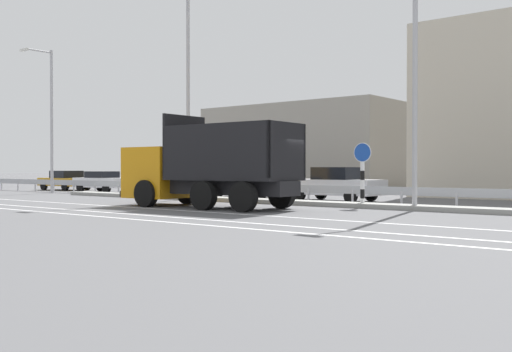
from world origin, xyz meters
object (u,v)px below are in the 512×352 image
parked_car_0 (66,180)px  street_lamp_1 (186,87)px  parked_car_1 (103,181)px  parked_car_3 (250,183)px  parked_car_4 (336,184)px  street_lamp_0 (50,114)px  median_road_sign (362,173)px  street_lamp_2 (413,65)px  dump_truck (192,175)px  parked_car_2 (177,183)px

parked_car_0 → street_lamp_1: bearing=-104.8°
street_lamp_1 → parked_car_1: (-10.55, 3.10, -4.66)m
parked_car_3 → parked_car_4: bearing=89.9°
parked_car_1 → parked_car_4: (16.82, 0.19, 0.09)m
parked_car_3 → parked_car_4: parked_car_4 is taller
parked_car_4 → street_lamp_0: bearing=100.3°
median_road_sign → parked_car_3: bearing=158.2°
street_lamp_2 → parked_car_0: 27.68m
parked_car_3 → dump_truck: bearing=21.7°
parked_car_2 → parked_car_3: (5.68, -0.36, 0.08)m
street_lamp_1 → parked_car_0: street_lamp_1 is taller
dump_truck → street_lamp_2: (7.58, 3.34, 3.89)m
parked_car_3 → parked_car_0: bearing=-91.5°
dump_truck → parked_car_4: bearing=-20.8°
dump_truck → median_road_sign: 6.52m
parked_car_0 → parked_car_1: (4.90, -0.57, -0.00)m
dump_truck → parked_car_1: dump_truck is taller
street_lamp_2 → parked_car_0: (-27.03, 3.94, -4.46)m
street_lamp_0 → street_lamp_2: street_lamp_2 is taller
street_lamp_1 → parked_car_0: 16.55m
street_lamp_2 → parked_car_2: (-16.02, 3.90, -4.48)m
parked_car_3 → parked_car_4: (5.03, 0.01, 0.04)m
dump_truck → parked_car_3: (-2.76, 6.89, -0.52)m
street_lamp_0 → street_lamp_1: 11.61m
street_lamp_1 → parked_car_4: bearing=27.7°
street_lamp_1 → parked_car_2: 7.41m
parked_car_0 → parked_car_3: size_ratio=0.88×
dump_truck → parked_car_0: (-19.45, 7.28, -0.57)m
parked_car_4 → parked_car_2: bearing=88.1°
dump_truck → street_lamp_1: (-4.00, 3.61, 4.09)m
median_road_sign → parked_car_4: (-3.17, 3.29, -0.53)m
parked_car_0 → parked_car_1: bearing=-98.1°
parked_car_3 → parked_car_1: bearing=-89.3°
street_lamp_0 → parked_car_1: size_ratio=2.12×
parked_car_2 → street_lamp_1: bearing=46.6°
dump_truck → parked_car_1: bearing=62.6°
median_road_sign → street_lamp_1: bearing=180.0°
street_lamp_1 → parked_car_3: (1.24, 3.28, -4.61)m
median_road_sign → parked_car_2: (-13.88, 3.64, -0.64)m
median_road_sign → street_lamp_1: 10.27m
dump_truck → parked_car_4: size_ratio=1.73×
street_lamp_2 → parked_car_4: bearing=146.2°
parked_car_0 → parked_car_3: bearing=-92.8°
dump_truck → street_lamp_2: 9.15m
street_lamp_2 → parked_car_4: size_ratio=2.17×
street_lamp_0 → parked_car_4: 18.59m
street_lamp_1 → parked_car_3: bearing=69.3°
street_lamp_1 → parked_car_4: size_ratio=2.26×
dump_truck → median_road_sign: (5.44, 3.61, 0.05)m
dump_truck → parked_car_1: (-14.55, 6.71, -0.57)m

